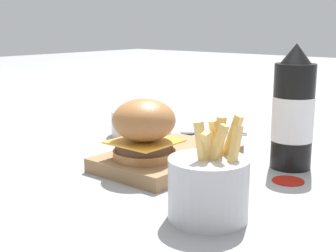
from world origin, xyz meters
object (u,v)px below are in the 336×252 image
at_px(fries_basket, 209,187).
at_px(side_bowl, 142,122).
at_px(burger, 144,129).
at_px(serving_board, 168,158).
at_px(spoon, 199,132).
at_px(ketchup_bottle, 293,113).

relative_size(fries_basket, side_bowl, 0.99).
xyz_separation_m(burger, fries_basket, (-0.10, -0.21, -0.03)).
bearing_deg(side_bowl, fries_basket, -126.66).
distance_m(serving_board, side_bowl, 0.26).
xyz_separation_m(serving_board, spoon, (0.24, 0.11, -0.01)).
relative_size(burger, fries_basket, 0.78).
bearing_deg(burger, ketchup_bottle, -43.94).
distance_m(fries_basket, side_bowl, 0.51).
relative_size(ketchup_bottle, side_bowl, 1.58).
height_order(ketchup_bottle, fries_basket, ketchup_bottle).
xyz_separation_m(burger, ketchup_bottle, (0.20, -0.19, 0.02)).
bearing_deg(ketchup_bottle, side_bowl, 87.88).
bearing_deg(side_bowl, spoon, -48.50).
relative_size(fries_basket, spoon, 0.99).
xyz_separation_m(ketchup_bottle, fries_basket, (-0.29, -0.02, -0.06)).
height_order(burger, side_bowl, burger).
relative_size(ketchup_bottle, fries_basket, 1.59).
relative_size(serving_board, ketchup_bottle, 1.15).
bearing_deg(burger, spoon, 18.36).
height_order(serving_board, burger, burger).
distance_m(serving_board, ketchup_bottle, 0.25).
distance_m(ketchup_bottle, fries_basket, 0.30).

